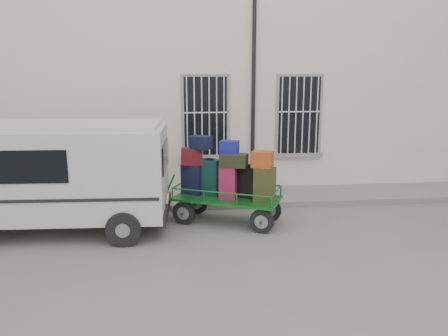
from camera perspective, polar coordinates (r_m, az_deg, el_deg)
ground at (r=10.03m, az=1.05°, el=-7.82°), size 80.00×80.00×0.00m
building at (r=14.89m, az=-1.50°, el=10.59°), size 24.00×5.15×6.00m
sidewalk at (r=12.09m, az=-0.21°, el=-3.90°), size 24.00×1.70×0.15m
luggage_cart at (r=10.09m, az=0.36°, el=-1.69°), size 2.82×1.99×2.03m
van at (r=10.17m, az=-20.97°, el=-0.29°), size 4.87×2.34×2.41m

